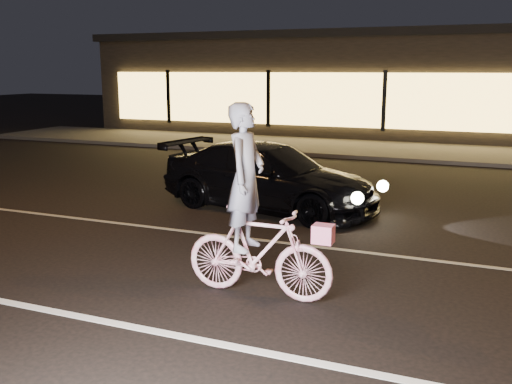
% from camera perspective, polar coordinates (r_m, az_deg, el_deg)
% --- Properties ---
extents(ground, '(90.00, 90.00, 0.00)m').
position_cam_1_polar(ground, '(7.72, -6.79, -8.65)').
color(ground, black).
rests_on(ground, ground).
extents(lane_stripe_near, '(60.00, 0.12, 0.01)m').
position_cam_1_polar(lane_stripe_near, '(6.55, -13.25, -12.80)').
color(lane_stripe_near, silver).
rests_on(lane_stripe_near, ground).
extents(lane_stripe_far, '(60.00, 0.10, 0.01)m').
position_cam_1_polar(lane_stripe_far, '(9.42, -0.92, -4.65)').
color(lane_stripe_far, gray).
rests_on(lane_stripe_far, ground).
extents(sidewalk, '(30.00, 4.00, 0.12)m').
position_cam_1_polar(sidewalk, '(19.80, 11.61, 4.19)').
color(sidewalk, '#383533').
rests_on(sidewalk, ground).
extents(storefront, '(25.40, 8.42, 4.20)m').
position_cam_1_polar(storefront, '(25.52, 14.34, 10.52)').
color(storefront, black).
rests_on(storefront, ground).
extents(cyclist, '(1.88, 0.65, 2.36)m').
position_cam_1_polar(cyclist, '(6.88, -0.10, -3.79)').
color(cyclist, '#DE4A79').
rests_on(cyclist, ground).
extents(sedan, '(4.74, 2.64, 1.30)m').
position_cam_1_polar(sedan, '(11.27, 1.27, 1.53)').
color(sedan, black).
rests_on(sedan, ground).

